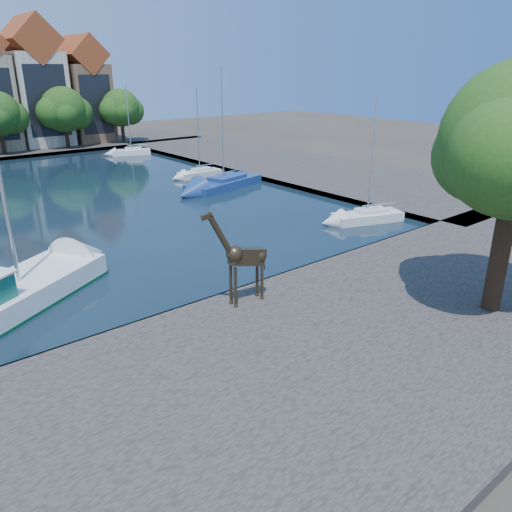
# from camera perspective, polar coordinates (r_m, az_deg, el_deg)

# --- Properties ---
(ground) EXTENTS (160.00, 160.00, 0.00)m
(ground) POSITION_cam_1_polar(r_m,az_deg,el_deg) (24.82, -2.19, -4.66)
(ground) COLOR #38332B
(ground) RESTS_ON ground
(water_basin) EXTENTS (38.00, 50.00, 0.08)m
(water_basin) POSITION_cam_1_polar(r_m,az_deg,el_deg) (45.29, -21.02, 5.86)
(water_basin) COLOR black
(water_basin) RESTS_ON ground
(near_quay) EXTENTS (50.00, 14.00, 0.50)m
(near_quay) POSITION_cam_1_polar(r_m,az_deg,el_deg) (20.22, 10.12, -10.57)
(near_quay) COLOR #4A4440
(near_quay) RESTS_ON ground
(right_quay) EXTENTS (14.00, 52.00, 0.50)m
(right_quay) POSITION_cam_1_polar(r_m,az_deg,el_deg) (57.83, 3.20, 10.41)
(right_quay) COLOR #4A4440
(right_quay) RESTS_ON ground
(townhouse_east_mid) EXTENTS (6.43, 9.18, 16.65)m
(townhouse_east_mid) POSITION_cam_1_polar(r_m,az_deg,el_deg) (77.14, -23.91, 17.25)
(townhouse_east_mid) COLOR beige
(townhouse_east_mid) RESTS_ON far_quay
(townhouse_east_end) EXTENTS (5.44, 9.18, 14.43)m
(townhouse_east_end) POSITION_cam_1_polar(r_m,az_deg,el_deg) (79.27, -19.14, 17.17)
(townhouse_east_end) COLOR brown
(townhouse_east_end) RESTS_ON far_quay
(far_tree_east) EXTENTS (7.54, 5.80, 7.84)m
(far_tree_east) POSITION_cam_1_polar(r_m,az_deg,el_deg) (72.56, -21.04, 15.22)
(far_tree_east) COLOR #332114
(far_tree_east) RESTS_ON far_quay
(far_tree_far_east) EXTENTS (6.76, 5.20, 7.36)m
(far_tree_far_east) POSITION_cam_1_polar(r_m,az_deg,el_deg) (75.54, -15.12, 15.90)
(far_tree_far_east) COLOR #332114
(far_tree_far_east) RESTS_ON far_quay
(giraffe_statue) EXTENTS (3.19, 0.66, 4.55)m
(giraffe_statue) POSITION_cam_1_polar(r_m,az_deg,el_deg) (22.23, -1.55, -0.10)
(giraffe_statue) COLOR #352A1A
(giraffe_statue) RESTS_ON near_quay
(sailboat_right_a) EXTENTS (5.46, 3.41, 8.61)m
(sailboat_right_a) POSITION_cam_1_polar(r_m,az_deg,el_deg) (37.31, 12.62, 4.63)
(sailboat_right_a) COLOR silver
(sailboat_right_a) RESTS_ON water_basin
(sailboat_right_b) EXTENTS (8.48, 4.62, 10.69)m
(sailboat_right_b) POSITION_cam_1_polar(r_m,az_deg,el_deg) (47.11, -3.70, 8.48)
(sailboat_right_b) COLOR navy
(sailboat_right_b) RESTS_ON water_basin
(sailboat_right_c) EXTENTS (4.56, 1.61, 8.67)m
(sailboat_right_c) POSITION_cam_1_polar(r_m,az_deg,el_deg) (52.08, -6.44, 9.51)
(sailboat_right_c) COLOR silver
(sailboat_right_c) RESTS_ON water_basin
(sailboat_right_d) EXTENTS (4.96, 3.28, 8.62)m
(sailboat_right_d) POSITION_cam_1_polar(r_m,az_deg,el_deg) (67.12, -14.07, 11.59)
(sailboat_right_d) COLOR white
(sailboat_right_d) RESTS_ON water_basin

